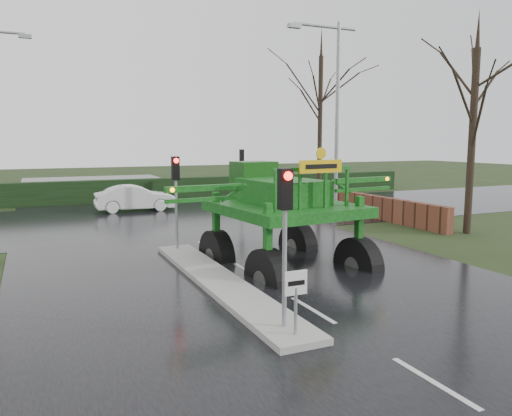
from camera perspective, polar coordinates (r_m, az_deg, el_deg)
name	(u,v)px	position (r m, az deg, el deg)	size (l,w,h in m)	color
ground	(313,311)	(12.41, 6.48, -11.58)	(140.00, 140.00, 0.00)	black
road_main	(191,238)	(21.32, -7.40, -3.39)	(14.00, 80.00, 0.02)	black
road_cross	(158,218)	(27.04, -11.11, -1.12)	(80.00, 12.00, 0.02)	black
median_island	(219,282)	(14.44, -4.21, -8.41)	(1.20, 10.00, 0.16)	gray
hedge_row	(130,190)	(34.73, -14.18, 1.96)	(44.00, 0.90, 1.50)	black
brick_wall	(327,198)	(31.04, 8.08, 1.18)	(0.40, 20.00, 1.20)	#592D1E
keep_left_sign	(296,292)	(10.22, 4.57, -9.56)	(0.50, 0.07, 1.35)	gray
traffic_signal_near	(285,214)	(10.31, 3.35, -0.67)	(0.26, 0.33, 3.52)	gray
traffic_signal_mid	(176,182)	(18.22, -9.15, 2.90)	(0.26, 0.33, 3.52)	gray
traffic_signal_far	(242,164)	(32.59, -1.65, 5.08)	(0.26, 0.33, 3.52)	gray
street_light_right	(332,103)	(26.30, 8.72, 11.77)	(3.85, 0.30, 10.00)	gray
tree_right_near	(473,115)	(23.79, 23.60, 9.75)	(5.60, 5.60, 9.64)	black
tree_right_far	(320,106)	(36.49, 7.36, 11.44)	(7.00, 7.00, 12.05)	black
crop_sprayer	(264,203)	(14.51, 0.89, 0.60)	(8.65, 5.77, 4.85)	black
white_sedan	(136,211)	(29.93, -13.58, -0.35)	(1.59, 4.57, 1.51)	silver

